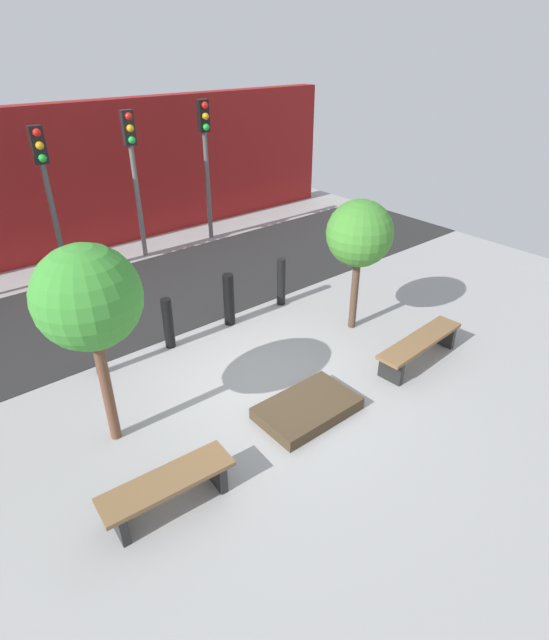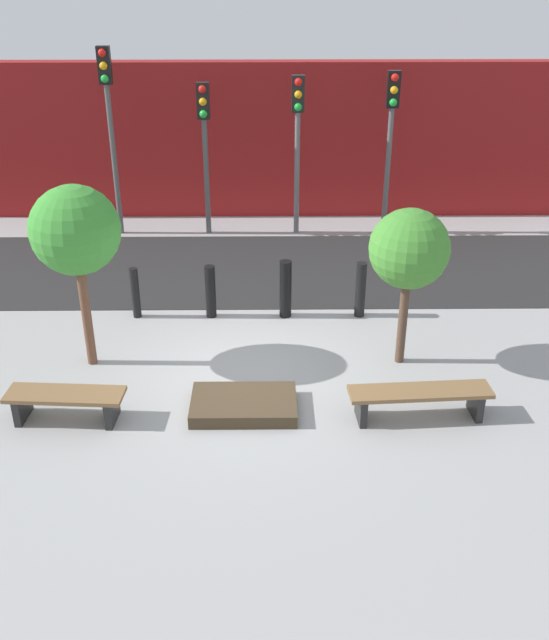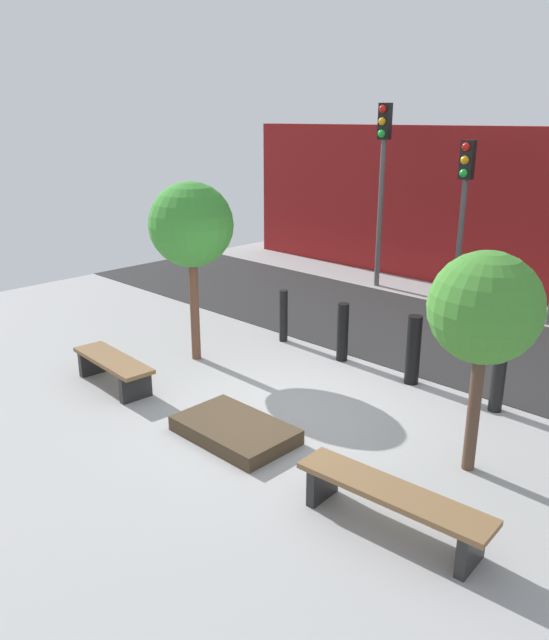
% 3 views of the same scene
% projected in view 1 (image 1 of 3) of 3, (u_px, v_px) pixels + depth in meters
% --- Properties ---
extents(ground_plane, '(18.00, 18.00, 0.00)m').
position_uv_depth(ground_plane, '(269.00, 385.00, 8.26)').
color(ground_plane, '#9A9A9A').
extents(road_strip, '(18.00, 3.85, 0.01)m').
position_uv_depth(road_strip, '(149.00, 295.00, 11.12)').
color(road_strip, '#262626').
rests_on(road_strip, ground).
extents(building_facade, '(16.20, 0.50, 3.67)m').
position_uv_depth(building_facade, '(74.00, 181.00, 12.65)').
color(building_facade, maroon).
rests_on(building_facade, ground).
extents(bench_left, '(1.66, 0.58, 0.45)m').
position_uv_depth(bench_left, '(168.00, 487.00, 5.98)').
color(bench_left, black).
rests_on(bench_left, ground).
extents(bench_right, '(2.02, 0.57, 0.46)m').
position_uv_depth(bench_right, '(420.00, 345.00, 8.70)').
color(bench_right, black).
rests_on(bench_right, ground).
extents(planter_bed, '(1.51, 0.94, 0.19)m').
position_uv_depth(planter_bed, '(307.00, 408.00, 7.59)').
color(planter_bed, '#453624').
rests_on(planter_bed, ground).
extents(tree_behind_left_bench, '(1.34, 1.34, 2.92)m').
position_uv_depth(tree_behind_left_bench, '(88.00, 299.00, 6.09)').
color(tree_behind_left_bench, brown).
rests_on(tree_behind_left_bench, ground).
extents(tree_behind_right_bench, '(1.22, 1.22, 2.55)m').
position_uv_depth(tree_behind_right_bench, '(360.00, 234.00, 8.97)').
color(tree_behind_right_bench, '#50392B').
rests_on(tree_behind_right_bench, ground).
extents(bollard_far_left, '(0.15, 0.15, 0.95)m').
position_uv_depth(bollard_far_left, '(97.00, 350.00, 8.31)').
color(bollard_far_left, black).
rests_on(bollard_far_left, ground).
extents(bollard_left, '(0.19, 0.19, 0.98)m').
position_uv_depth(bollard_left, '(168.00, 323.00, 9.05)').
color(bollard_left, black).
rests_on(bollard_left, ground).
extents(bollard_center, '(0.21, 0.21, 1.07)m').
position_uv_depth(bollard_center, '(229.00, 300.00, 9.77)').
color(bollard_center, black).
rests_on(bollard_center, ground).
extents(bollard_right, '(0.18, 0.18, 1.03)m').
position_uv_depth(bollard_right, '(281.00, 282.00, 10.52)').
color(bollard_right, black).
rests_on(bollard_right, ground).
extents(traffic_light_mid_west, '(0.28, 0.27, 3.42)m').
position_uv_depth(traffic_light_mid_west, '(45.00, 176.00, 10.86)').
color(traffic_light_mid_west, '#4E4E4E').
rests_on(traffic_light_mid_west, ground).
extents(traffic_light_mid_east, '(0.28, 0.27, 3.56)m').
position_uv_depth(traffic_light_mid_east, '(133.00, 159.00, 11.95)').
color(traffic_light_mid_east, slate).
rests_on(traffic_light_mid_east, ground).
extents(traffic_light_east, '(0.28, 0.27, 3.65)m').
position_uv_depth(traffic_light_east, '(206.00, 146.00, 13.06)').
color(traffic_light_east, '#555555').
rests_on(traffic_light_east, ground).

